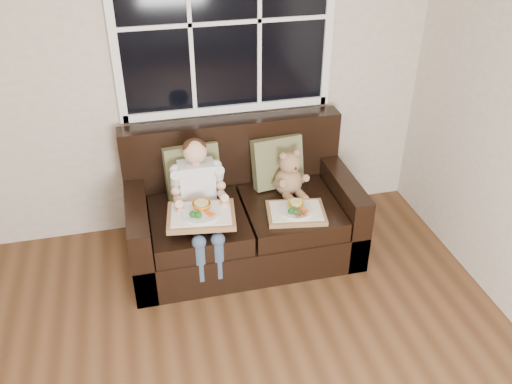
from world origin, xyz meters
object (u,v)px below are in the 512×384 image
object	(u,v)px
tray_left	(201,214)
teddy_bear	(289,176)
loveseat	(241,215)
tray_right	(296,212)
child	(199,192)

from	to	relation	value
tray_left	teddy_bear	bearing A→B (deg)	31.38
loveseat	teddy_bear	xyz separation A→B (m)	(0.37, -0.00, 0.29)
loveseat	tray_right	size ratio (longest dim) A/B	3.69
child	tray_left	xyz separation A→B (m)	(-0.02, -0.20, -0.06)
loveseat	tray_left	xyz separation A→B (m)	(-0.35, -0.32, 0.27)
teddy_bear	tray_right	size ratio (longest dim) A/B	0.82
child	teddy_bear	xyz separation A→B (m)	(0.70, 0.12, -0.04)
teddy_bear	loveseat	bearing A→B (deg)	168.70
child	tray_left	bearing A→B (deg)	-95.46
tray_right	teddy_bear	bearing A→B (deg)	93.18
tray_left	tray_right	bearing A→B (deg)	9.47
child	tray_right	size ratio (longest dim) A/B	1.83
tray_right	tray_left	bearing A→B (deg)	-169.04
teddy_bear	tray_left	world-z (taller)	teddy_bear
child	loveseat	bearing A→B (deg)	19.89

